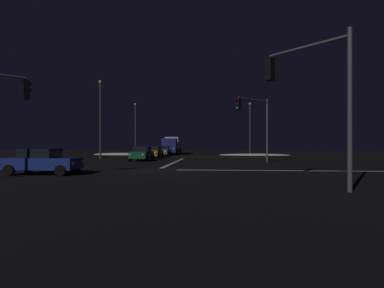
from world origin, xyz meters
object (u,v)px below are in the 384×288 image
(streetlamp_right_far, at_px, (250,125))
(streetlamp_left_far, at_px, (135,125))
(sedan_orange, at_px, (154,152))
(streetlamp_left_near, at_px, (100,114))
(sedan_gray, at_px, (164,151))
(sedan_green, at_px, (142,153))
(traffic_signal_ne, at_px, (256,117))
(box_truck, at_px, (172,145))
(traffic_signal_se, at_px, (312,85))
(sedan_blue_crossing, at_px, (43,161))

(streetlamp_right_far, bearing_deg, streetlamp_left_far, 180.00)
(sedan_orange, relative_size, streetlamp_left_near, 0.45)
(sedan_gray, distance_m, streetlamp_right_far, 15.64)
(streetlamp_left_near, bearing_deg, sedan_gray, 59.25)
(streetlamp_left_near, bearing_deg, sedan_green, -27.74)
(sedan_gray, distance_m, traffic_signal_ne, 20.75)
(sedan_gray, relative_size, box_truck, 0.52)
(sedan_gray, relative_size, traffic_signal_se, 0.69)
(streetlamp_left_near, bearing_deg, sedan_orange, 30.38)
(sedan_blue_crossing, height_order, traffic_signal_se, traffic_signal_se)
(box_truck, bearing_deg, sedan_blue_crossing, -94.19)
(traffic_signal_ne, bearing_deg, traffic_signal_se, -89.20)
(sedan_green, distance_m, traffic_signal_se, 23.22)
(box_truck, distance_m, streetlamp_right_far, 14.17)
(traffic_signal_se, xyz_separation_m, streetlamp_right_far, (1.79, 38.60, 0.81))
(box_truck, bearing_deg, sedan_gray, -91.68)
(traffic_signal_se, height_order, streetlamp_left_near, streetlamp_left_near)
(streetlamp_right_far, relative_size, streetlamp_left_far, 0.99)
(box_truck, bearing_deg, traffic_signal_se, -73.73)
(traffic_signal_se, bearing_deg, sedan_orange, 115.10)
(traffic_signal_ne, xyz_separation_m, streetlamp_left_far, (-17.87, 22.51, 0.80))
(streetlamp_left_far, bearing_deg, sedan_gray, -44.10)
(box_truck, bearing_deg, sedan_orange, -91.48)
(sedan_blue_crossing, height_order, streetlamp_left_near, streetlamp_left_near)
(sedan_blue_crossing, bearing_deg, box_truck, 85.81)
(traffic_signal_se, distance_m, streetlamp_right_far, 38.65)
(traffic_signal_ne, height_order, streetlamp_right_far, streetlamp_right_far)
(sedan_orange, xyz_separation_m, streetlamp_left_far, (-5.89, 12.55, 4.40))
(box_truck, relative_size, traffic_signal_se, 1.31)
(sedan_green, height_order, streetlamp_right_far, streetlamp_right_far)
(sedan_orange, distance_m, sedan_gray, 6.70)
(sedan_blue_crossing, bearing_deg, streetlamp_right_far, 64.59)
(box_truck, relative_size, sedan_blue_crossing, 1.91)
(sedan_orange, distance_m, streetlamp_right_far, 19.29)
(sedan_green, xyz_separation_m, sedan_gray, (0.09, 13.28, 0.00))
(sedan_green, relative_size, streetlamp_left_far, 0.48)
(streetlamp_right_far, bearing_deg, streetlamp_left_near, -141.18)
(sedan_gray, xyz_separation_m, sedan_blue_crossing, (-2.42, -28.39, 0.00))
(sedan_blue_crossing, height_order, streetlamp_right_far, streetlamp_right_far)
(sedan_blue_crossing, bearing_deg, streetlamp_left_far, 96.03)
(traffic_signal_ne, bearing_deg, sedan_orange, 140.25)
(streetlamp_left_near, bearing_deg, streetlamp_right_far, 38.82)
(sedan_blue_crossing, bearing_deg, traffic_signal_se, -16.75)
(streetlamp_left_far, bearing_deg, traffic_signal_ne, -51.55)
(streetlamp_right_far, bearing_deg, traffic_signal_ne, -95.11)
(sedan_green, height_order, sedan_blue_crossing, same)
(box_truck, bearing_deg, streetlamp_left_far, -162.84)
(sedan_green, relative_size, sedan_gray, 1.00)
(sedan_orange, bearing_deg, traffic_signal_ne, -39.75)
(box_truck, height_order, streetlamp_left_near, streetlamp_left_near)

